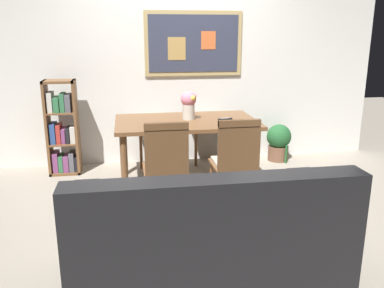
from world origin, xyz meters
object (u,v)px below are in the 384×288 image
Objects in this scene: dining_chair_near_left at (166,161)px; leather_couch at (208,240)px; dining_table at (186,128)px; dining_chair_far_left at (153,122)px; dining_chair_near_right at (235,157)px; bookshelf at (63,132)px; potted_ivy at (279,142)px; flower_vase at (189,103)px; tv_remote at (225,119)px; dining_chair_far_right at (205,120)px.

leather_couch is (0.17, -1.05, -0.23)m from dining_chair_near_left.
dining_chair_far_left is at bearing 110.73° from dining_table.
bookshelf is at bearing 140.96° from dining_chair_near_right.
dining_chair_near_left is at bearing -110.32° from dining_table.
flower_vase is (-1.29, -0.58, 0.64)m from potted_ivy.
dining_table is 0.85× the size of leather_couch.
leather_couch reaches higher than tv_remote.
dining_chair_near_right reaches higher than tv_remote.
tv_remote is at bearing 73.02° from leather_couch.
leather_couch is 2.78m from bookshelf.
dining_chair_near_right is at bearing -68.62° from dining_chair_far_left.
bookshelf is at bearing -166.89° from dining_chair_far_left.
potted_ivy is at bearing 55.66° from dining_chair_near_right.
dining_chair_far_right is 0.51× the size of leather_couch.
dining_chair_near_right is (0.65, 0.01, 0.00)m from dining_chair_near_left.
bookshelf is at bearing 117.01° from leather_couch.
flower_vase reaches higher than leather_couch.
flower_vase is 0.43m from tv_remote.
dining_table is 0.27m from flower_vase.
dining_chair_near_left is 1.67m from dining_chair_far_left.
dining_chair_far_right is 1.79m from bookshelf.
dining_table is 1.68× the size of dining_chair_far_right.
dining_chair_near_left reaches higher than leather_couch.
bookshelf reaches higher than dining_chair_near_right.
dining_chair_far_left is 5.62× the size of tv_remote.
dining_chair_far_right and dining_chair_far_left have the same top height.
leather_couch is at bearing -80.63° from dining_chair_near_left.
dining_chair_far_right is 0.91m from tv_remote.
dining_table is at bearing -126.42° from flower_vase.
dining_chair_far_right reaches higher than leather_couch.
flower_vase reaches higher than dining_chair_far_left.
leather_couch is at bearing -62.99° from bookshelf.
potted_ivy is 1.81× the size of flower_vase.
dining_chair_far_left is 1.17m from tv_remote.
flower_vase is (0.03, 0.05, 0.26)m from dining_table.
potted_ivy is (0.95, -0.19, -0.28)m from dining_chair_far_right.
dining_chair_far_left is at bearing 93.70° from leather_couch.
dining_chair_far_right is 2.93× the size of flower_vase.
bookshelf reaches higher than leather_couch.
flower_vase is at bearing -113.85° from dining_chair_far_right.
bookshelf is (-1.26, 2.47, 0.20)m from leather_couch.
leather_couch is 1.61× the size of bookshelf.
dining_chair_far_left reaches higher than potted_ivy.
bookshelf reaches higher than tv_remote.
dining_chair_far_left is 1.68m from potted_ivy.
dining_chair_near_right is at bearing -39.04° from bookshelf.
leather_couch is at bearing -86.30° from dining_chair_far_left.
dining_table is 0.90m from dining_chair_near_left.
potted_ivy is 3.47× the size of tv_remote.
flower_vase is at bearing 53.58° from dining_table.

